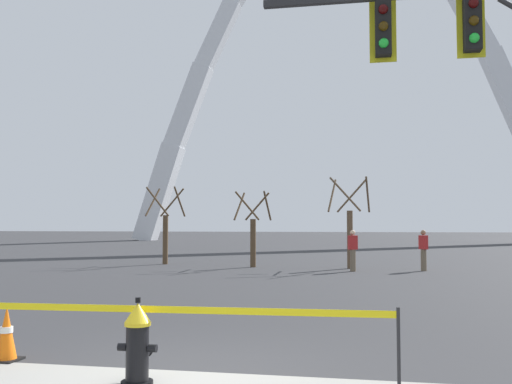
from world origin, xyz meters
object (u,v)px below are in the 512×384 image
(monument_arch, at_px, (340,85))
(pedestrian_walking_left, at_px, (353,250))
(pedestrian_standing_center, at_px, (423,250))
(traffic_cone_by_hydrant, at_px, (6,334))
(fire_hydrant, at_px, (138,344))

(monument_arch, xyz_separation_m, pedestrian_walking_left, (1.69, -37.30, -15.66))
(monument_arch, xyz_separation_m, pedestrian_standing_center, (4.39, -36.59, -15.66))
(pedestrian_standing_center, bearing_deg, monument_arch, 96.84)
(traffic_cone_by_hydrant, height_order, pedestrian_standing_center, pedestrian_standing_center)
(traffic_cone_by_hydrant, xyz_separation_m, pedestrian_walking_left, (4.37, 15.26, 0.46))
(fire_hydrant, relative_size, traffic_cone_by_hydrant, 1.36)
(monument_arch, bearing_deg, fire_hydrant, -90.55)
(monument_arch, relative_size, pedestrian_standing_center, 28.52)
(pedestrian_standing_center, bearing_deg, pedestrian_walking_left, -165.45)
(monument_arch, bearing_deg, pedestrian_walking_left, -87.41)
(traffic_cone_by_hydrant, bearing_deg, monument_arch, 87.08)
(fire_hydrant, relative_size, pedestrian_standing_center, 0.62)
(traffic_cone_by_hydrant, relative_size, pedestrian_walking_left, 0.46)
(traffic_cone_by_hydrant, relative_size, monument_arch, 0.02)
(fire_hydrant, xyz_separation_m, pedestrian_standing_center, (4.90, 16.71, 0.35))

